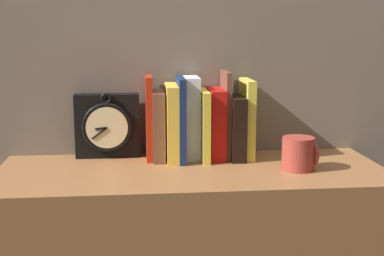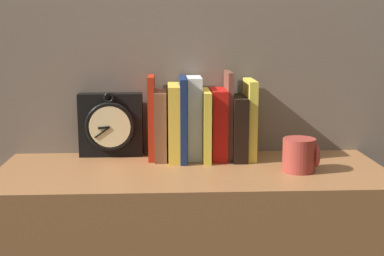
{
  "view_description": "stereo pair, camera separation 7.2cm",
  "coord_description": "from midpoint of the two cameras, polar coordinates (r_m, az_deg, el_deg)",
  "views": [
    {
      "loc": [
        -0.14,
        -1.33,
        1.27
      ],
      "look_at": [
        0.0,
        0.0,
        1.01
      ],
      "focal_mm": 50.0,
      "sensor_mm": 36.0,
      "label": 1
    },
    {
      "loc": [
        -0.06,
        -1.34,
        1.27
      ],
      "look_at": [
        0.0,
        0.0,
        1.01
      ],
      "focal_mm": 50.0,
      "sensor_mm": 36.0,
      "label": 2
    }
  ],
  "objects": [
    {
      "name": "book_slot4_white",
      "position": [
        1.49,
        -1.42,
        1.11
      ],
      "size": [
        0.04,
        0.11,
        0.23
      ],
      "color": "white",
      "rests_on": "bookshelf"
    },
    {
      "name": "book_slot9_yellow",
      "position": [
        1.5,
        4.52,
        1.0
      ],
      "size": [
        0.02,
        0.13,
        0.22
      ],
      "color": "yellow",
      "rests_on": "bookshelf"
    },
    {
      "name": "wall_back",
      "position": [
        1.56,
        -2.19,
        12.11
      ],
      "size": [
        6.0,
        0.05,
        2.6
      ],
      "color": "#756656",
      "rests_on": "ground_plane"
    },
    {
      "name": "mug",
      "position": [
        1.4,
        9.92,
        -2.71
      ],
      "size": [
        0.09,
        0.08,
        0.09
      ],
      "color": "#9E382D",
      "rests_on": "bookshelf"
    },
    {
      "name": "book_slot1_brown",
      "position": [
        1.48,
        -5.0,
        0.27
      ],
      "size": [
        0.03,
        0.13,
        0.19
      ],
      "color": "brown",
      "rests_on": "bookshelf"
    },
    {
      "name": "book_slot0_red",
      "position": [
        1.49,
        -5.99,
        1.09
      ],
      "size": [
        0.02,
        0.11,
        0.23
      ],
      "color": "#AE2410",
      "rests_on": "bookshelf"
    },
    {
      "name": "book_slot5_yellow",
      "position": [
        1.48,
        -0.14,
        0.34
      ],
      "size": [
        0.02,
        0.15,
        0.19
      ],
      "color": "yellow",
      "rests_on": "bookshelf"
    },
    {
      "name": "book_slot6_red",
      "position": [
        1.49,
        1.18,
        0.45
      ],
      "size": [
        0.04,
        0.13,
        0.19
      ],
      "color": "red",
      "rests_on": "bookshelf"
    },
    {
      "name": "book_slot3_navy",
      "position": [
        1.47,
        -2.6,
        0.97
      ],
      "size": [
        0.02,
        0.15,
        0.23
      ],
      "color": "navy",
      "rests_on": "bookshelf"
    },
    {
      "name": "clock",
      "position": [
        1.52,
        -10.35,
        0.23
      ],
      "size": [
        0.18,
        0.06,
        0.19
      ],
      "color": "black",
      "rests_on": "bookshelf"
    },
    {
      "name": "book_slot2_yellow",
      "position": [
        1.47,
        -3.58,
        0.57
      ],
      "size": [
        0.03,
        0.15,
        0.21
      ],
      "color": "yellow",
      "rests_on": "bookshelf"
    },
    {
      "name": "book_slot8_black",
      "position": [
        1.5,
        3.29,
        0.09
      ],
      "size": [
        0.04,
        0.14,
        0.17
      ],
      "color": "black",
      "rests_on": "bookshelf"
    },
    {
      "name": "book_slot7_brown",
      "position": [
        1.5,
        2.23,
        1.43
      ],
      "size": [
        0.01,
        0.12,
        0.24
      ],
      "color": "brown",
      "rests_on": "bookshelf"
    }
  ]
}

